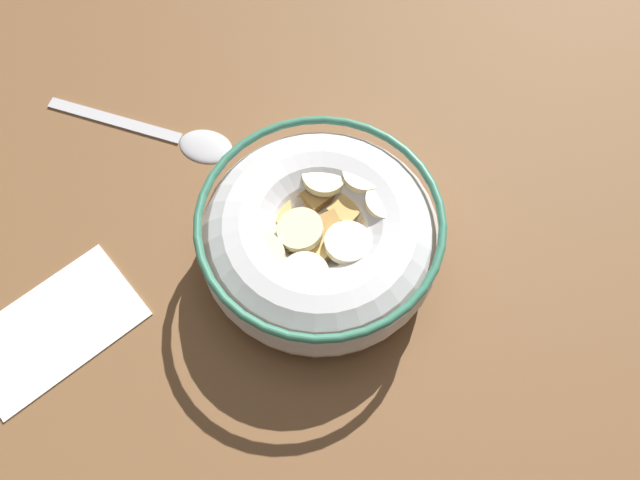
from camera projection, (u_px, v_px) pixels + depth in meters
ground_plane at (320, 262)px, 54.13cm from camera, size 105.76×105.76×2.00cm
cereal_bowl at (320, 237)px, 50.17cm from camera, size 17.33×17.33×6.25cm
spoon at (180, 137)px, 57.51cm from camera, size 14.18×11.78×0.80cm
folded_napkin at (54, 328)px, 50.63cm from camera, size 13.93×11.01×0.30cm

